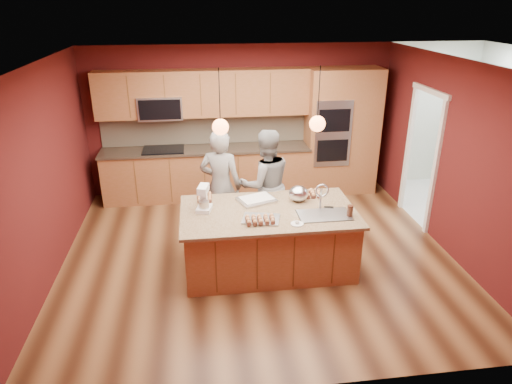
{
  "coord_description": "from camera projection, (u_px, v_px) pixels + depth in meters",
  "views": [
    {
      "loc": [
        -0.78,
        -5.69,
        3.44
      ],
      "look_at": [
        -0.04,
        -0.1,
        1.02
      ],
      "focal_mm": 32.0,
      "sensor_mm": 36.0,
      "label": 1
    }
  ],
  "objects": [
    {
      "name": "floor",
      "position": [
        258.0,
        254.0,
        6.63
      ],
      "size": [
        5.5,
        5.5,
        0.0
      ],
      "primitive_type": "plane",
      "color": "#402213",
      "rests_on": "ground"
    },
    {
      "name": "ceiling",
      "position": [
        258.0,
        63.0,
        5.57
      ],
      "size": [
        5.5,
        5.5,
        0.0
      ],
      "primitive_type": "plane",
      "rotation": [
        3.14,
        0.0,
        0.0
      ],
      "color": "white",
      "rests_on": "ground"
    },
    {
      "name": "wall_back",
      "position": [
        240.0,
        120.0,
        8.38
      ],
      "size": [
        5.5,
        0.0,
        5.5
      ],
      "primitive_type": "plane",
      "rotation": [
        1.57,
        0.0,
        0.0
      ],
      "color": "#4D1313",
      "rests_on": "ground"
    },
    {
      "name": "wall_front",
      "position": [
        298.0,
        268.0,
        3.82
      ],
      "size": [
        5.5,
        0.0,
        5.5
      ],
      "primitive_type": "plane",
      "rotation": [
        -1.57,
        0.0,
        0.0
      ],
      "color": "#4D1313",
      "rests_on": "ground"
    },
    {
      "name": "wall_left",
      "position": [
        43.0,
        176.0,
        5.77
      ],
      "size": [
        0.0,
        5.0,
        5.0
      ],
      "primitive_type": "plane",
      "rotation": [
        1.57,
        0.0,
        1.57
      ],
      "color": "#4D1313",
      "rests_on": "ground"
    },
    {
      "name": "wall_right",
      "position": [
        451.0,
        158.0,
        6.43
      ],
      "size": [
        0.0,
        5.0,
        5.0
      ],
      "primitive_type": "plane",
      "rotation": [
        1.57,
        0.0,
        -1.57
      ],
      "color": "#4D1313",
      "rests_on": "ground"
    },
    {
      "name": "cabinet_run",
      "position": [
        204.0,
        145.0,
        8.21
      ],
      "size": [
        3.74,
        0.64,
        2.3
      ],
      "color": "brown",
      "rests_on": "floor"
    },
    {
      "name": "oven_column",
      "position": [
        341.0,
        132.0,
        8.4
      ],
      "size": [
        1.3,
        0.62,
        2.3
      ],
      "color": "brown",
      "rests_on": "floor"
    },
    {
      "name": "doorway_trim",
      "position": [
        421.0,
        160.0,
        7.27
      ],
      "size": [
        0.08,
        1.11,
        2.2
      ],
      "primitive_type": null,
      "color": "white",
      "rests_on": "wall_right"
    },
    {
      "name": "laundry_room",
      "position": [
        511.0,
        96.0,
        7.48
      ],
      "size": [
        2.6,
        2.7,
        2.7
      ],
      "color": "beige",
      "rests_on": "ground"
    },
    {
      "name": "pendant_left",
      "position": [
        220.0,
        127.0,
        5.48
      ],
      "size": [
        0.2,
        0.2,
        0.8
      ],
      "color": "black",
      "rests_on": "ceiling"
    },
    {
      "name": "pendant_right",
      "position": [
        317.0,
        123.0,
        5.62
      ],
      "size": [
        0.2,
        0.2,
        0.8
      ],
      "color": "black",
      "rests_on": "ceiling"
    },
    {
      "name": "island",
      "position": [
        269.0,
        238.0,
        6.16
      ],
      "size": [
        2.31,
        1.3,
        1.23
      ],
      "color": "brown",
      "rests_on": "floor"
    },
    {
      "name": "person_left",
      "position": [
        221.0,
        186.0,
        6.75
      ],
      "size": [
        0.73,
        0.59,
        1.72
      ],
      "primitive_type": "imported",
      "rotation": [
        0.0,
        0.0,
        2.82
      ],
      "color": "black",
      "rests_on": "floor"
    },
    {
      "name": "person_right",
      "position": [
        265.0,
        185.0,
        6.83
      ],
      "size": [
        0.91,
        0.76,
        1.7
      ],
      "primitive_type": "imported",
      "rotation": [
        0.0,
        0.0,
        3.29
      ],
      "color": "slate",
      "rests_on": "floor"
    },
    {
      "name": "stand_mixer",
      "position": [
        204.0,
        200.0,
        5.96
      ],
      "size": [
        0.23,
        0.28,
        0.34
      ],
      "rotation": [
        0.0,
        0.0,
        -0.24
      ],
      "color": "white",
      "rests_on": "island"
    },
    {
      "name": "sheet_cake",
      "position": [
        257.0,
        199.0,
        6.28
      ],
      "size": [
        0.58,
        0.51,
        0.05
      ],
      "rotation": [
        0.0,
        0.0,
        0.34
      ],
      "color": "silver",
      "rests_on": "island"
    },
    {
      "name": "cooling_rack",
      "position": [
        261.0,
        219.0,
        5.75
      ],
      "size": [
        0.53,
        0.44,
        0.02
      ],
      "primitive_type": "cube",
      "rotation": [
        0.0,
        0.0,
        -0.26
      ],
      "color": "#A2A6AA",
      "rests_on": "island"
    },
    {
      "name": "mixing_bowl",
      "position": [
        298.0,
        194.0,
        6.25
      ],
      "size": [
        0.27,
        0.27,
        0.23
      ],
      "primitive_type": "ellipsoid",
      "color": "silver",
      "rests_on": "island"
    },
    {
      "name": "plate",
      "position": [
        297.0,
        224.0,
        5.63
      ],
      "size": [
        0.16,
        0.16,
        0.01
      ],
      "primitive_type": "cylinder",
      "color": "white",
      "rests_on": "island"
    },
    {
      "name": "tumbler",
      "position": [
        350.0,
        211.0,
        5.82
      ],
      "size": [
        0.08,
        0.08,
        0.15
      ],
      "primitive_type": "cylinder",
      "color": "#3E2015",
      "rests_on": "island"
    },
    {
      "name": "phone",
      "position": [
        329.0,
        207.0,
        6.08
      ],
      "size": [
        0.14,
        0.09,
        0.01
      ],
      "primitive_type": "cube",
      "rotation": [
        0.0,
        0.0,
        -0.23
      ],
      "color": "black",
      "rests_on": "island"
    },
    {
      "name": "cupcakes_left",
      "position": [
        204.0,
        197.0,
        6.32
      ],
      "size": [
        0.22,
        0.29,
        0.06
      ],
      "primitive_type": null,
      "color": "tan",
      "rests_on": "island"
    },
    {
      "name": "cupcakes_rack",
      "position": [
        260.0,
        219.0,
        5.65
      ],
      "size": [
        0.38,
        0.23,
        0.07
      ],
      "primitive_type": null,
      "color": "tan",
      "rests_on": "island"
    },
    {
      "name": "cupcakes_right",
      "position": [
        312.0,
        193.0,
        6.44
      ],
      "size": [
        0.25,
        0.25,
        0.08
      ],
      "primitive_type": null,
      "color": "tan",
      "rests_on": "island"
    },
    {
      "name": "washer",
      "position": [
        500.0,
        189.0,
        7.65
      ],
      "size": [
        0.75,
        0.76,
        0.96
      ],
      "primitive_type": "cube",
      "rotation": [
        0.0,
        0.0,
        0.31
      ],
      "color": "white",
      "rests_on": "floor"
    },
    {
      "name": "dryer",
      "position": [
        475.0,
        173.0,
        8.35
      ],
      "size": [
        0.69,
        0.71,
        0.95
      ],
      "primitive_type": "cube",
      "rotation": [
        0.0,
        0.0,
        -0.18
      ],
      "color": "white",
      "rests_on": "floor"
    }
  ]
}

